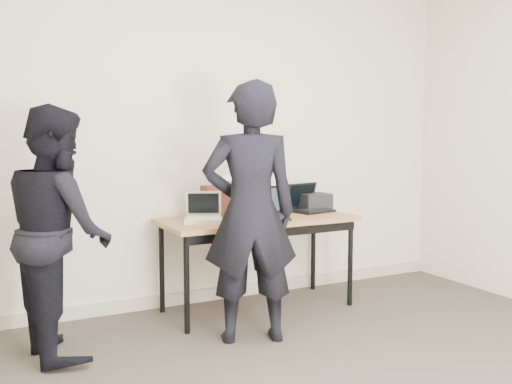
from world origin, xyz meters
TOP-DOWN VIEW (x-y plane):
  - room at (0.00, 0.00)m, footprint 4.60×4.60m
  - desk at (0.25, 1.85)m, footprint 1.51×0.68m
  - laptop_beige at (-0.20, 1.87)m, footprint 0.35×0.34m
  - laptop_center at (0.28, 1.80)m, footprint 0.39×0.38m
  - laptop_right at (0.78, 1.99)m, footprint 0.37×0.37m
  - leather_satchel at (0.07, 2.08)m, footprint 0.37×0.19m
  - tissue at (0.10, 2.08)m, footprint 0.14×0.11m
  - equipment_box at (0.88, 2.04)m, footprint 0.24×0.21m
  - power_brick at (0.03, 1.68)m, footprint 0.09×0.07m
  - cables at (0.28, 1.89)m, footprint 1.14×0.45m
  - person_typist at (-0.10, 1.29)m, footprint 0.71×0.57m
  - person_observer at (-1.25, 1.62)m, footprint 0.67×0.81m
  - baseboard at (0.00, 2.23)m, footprint 4.50×0.03m

SIDE VIEW (x-z plane):
  - baseboard at x=0.00m, z-range 0.00..0.10m
  - desk at x=0.25m, z-range 0.30..1.02m
  - cables at x=0.28m, z-range 0.72..0.73m
  - power_brick at x=0.03m, z-range 0.72..0.75m
  - laptop_beige at x=-0.20m, z-range 0.65..0.87m
  - person_observer at x=-1.25m, z-range 0.00..1.54m
  - laptop_right at x=0.78m, z-range 0.66..0.89m
  - laptop_center at x=0.28m, z-range 0.65..0.90m
  - equipment_box at x=0.88m, z-range 0.72..0.86m
  - leather_satchel at x=0.07m, z-range 0.72..0.97m
  - person_typist at x=-0.10m, z-range 0.00..1.71m
  - tissue at x=0.10m, z-range 0.97..1.04m
  - room at x=0.00m, z-range -0.05..2.75m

